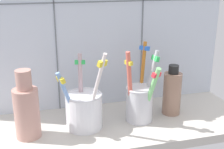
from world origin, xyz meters
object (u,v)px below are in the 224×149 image
object	(u,v)px
toothbrush_cup_left	(84,108)
ceramic_vase	(27,109)
toothbrush_cup_right	(140,100)
soap_bottle	(172,92)

from	to	relation	value
toothbrush_cup_left	ceramic_vase	bearing A→B (deg)	-174.30
toothbrush_cup_right	ceramic_vase	xyz separation A→B (cm)	(-24.87, -1.18, 1.22)
toothbrush_cup_right	soap_bottle	distance (cm)	8.65
toothbrush_cup_left	ceramic_vase	world-z (taller)	toothbrush_cup_left
toothbrush_cup_left	soap_bottle	world-z (taller)	toothbrush_cup_left
toothbrush_cup_right	soap_bottle	world-z (taller)	toothbrush_cup_right
soap_bottle	toothbrush_cup_left	bearing A→B (deg)	-177.16
toothbrush_cup_left	soap_bottle	distance (cm)	21.61
ceramic_vase	soap_bottle	distance (cm)	33.53
toothbrush_cup_left	toothbrush_cup_right	xyz separation A→B (cm)	(12.98, -0.01, 0.54)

